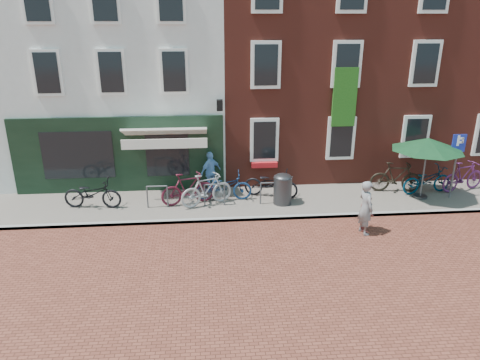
{
  "coord_description": "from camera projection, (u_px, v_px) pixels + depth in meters",
  "views": [
    {
      "loc": [
        -1.87,
        -13.59,
        6.48
      ],
      "look_at": [
        -0.62,
        0.84,
        1.17
      ],
      "focal_mm": 33.66,
      "sensor_mm": 36.0,
      "label": 1
    }
  ],
  "objects": [
    {
      "name": "boy",
      "position": [
        367.0,
        213.0,
        14.3
      ],
      "size": [
        0.53,
        0.63,
        1.14
      ],
      "primitive_type": "imported",
      "rotation": [
        0.0,
        0.0,
        1.39
      ],
      "color": "brown",
      "rests_on": "ground"
    },
    {
      "name": "cafe_person",
      "position": [
        211.0,
        172.0,
        17.09
      ],
      "size": [
        0.97,
        0.87,
        1.59
      ],
      "primitive_type": "imported",
      "rotation": [
        0.0,
        0.0,
        3.79
      ],
      "color": "#75ACE7",
      "rests_on": "sidewalk"
    },
    {
      "name": "woman",
      "position": [
        366.0,
        208.0,
        13.96
      ],
      "size": [
        0.54,
        0.71,
        1.75
      ],
      "primitive_type": "imported",
      "rotation": [
        0.0,
        0.0,
        1.77
      ],
      "color": "gray",
      "rests_on": "ground"
    },
    {
      "name": "sidewalk",
      "position": [
        282.0,
        201.0,
        16.56
      ],
      "size": [
        24.0,
        3.0,
        0.1
      ],
      "primitive_type": "cube",
      "color": "slate",
      "rests_on": "ground"
    },
    {
      "name": "bicycle_5",
      "position": [
        396.0,
        177.0,
        17.14
      ],
      "size": [
        2.02,
        0.83,
        1.18
      ],
      "primitive_type": "imported",
      "rotation": [
        0.0,
        0.0,
        1.43
      ],
      "color": "black",
      "rests_on": "sidewalk"
    },
    {
      "name": "litter_bin",
      "position": [
        283.0,
        187.0,
        16.04
      ],
      "size": [
        0.65,
        0.65,
        1.2
      ],
      "color": "#353537",
      "rests_on": "sidewalk"
    },
    {
      "name": "bicycle_7",
      "position": [
        463.0,
        176.0,
        17.23
      ],
      "size": [
        2.03,
        1.07,
        1.18
      ],
      "primitive_type": "imported",
      "rotation": [
        0.0,
        0.0,
        1.85
      ],
      "color": "#4F1C4D",
      "rests_on": "sidewalk"
    },
    {
      "name": "building_brick_mid",
      "position": [
        286.0,
        51.0,
        20.09
      ],
      "size": [
        6.0,
        8.0,
        10.0
      ],
      "primitive_type": "cube",
      "color": "maroon",
      "rests_on": "ground"
    },
    {
      "name": "building_stucco",
      "position": [
        128.0,
        64.0,
        19.69
      ],
      "size": [
        8.0,
        8.0,
        9.0
      ],
      "primitive_type": "cube",
      "color": "silver",
      "rests_on": "ground"
    },
    {
      "name": "bicycle_0",
      "position": [
        92.0,
        193.0,
        15.72
      ],
      "size": [
        2.09,
        0.94,
        1.06
      ],
      "primitive_type": "imported",
      "rotation": [
        0.0,
        0.0,
        1.45
      ],
      "color": "black",
      "rests_on": "sidewalk"
    },
    {
      "name": "bicycle_2",
      "position": [
        224.0,
        186.0,
        16.39
      ],
      "size": [
        2.04,
        0.76,
        1.06
      ],
      "primitive_type": "imported",
      "rotation": [
        0.0,
        0.0,
        1.54
      ],
      "color": "navy",
      "rests_on": "sidewalk"
    },
    {
      "name": "parking_sign",
      "position": [
        457.0,
        155.0,
        16.19
      ],
      "size": [
        0.5,
        0.07,
        2.43
      ],
      "color": "#4C4C4F",
      "rests_on": "sidewalk"
    },
    {
      "name": "ground",
      "position": [
        261.0,
        221.0,
        15.1
      ],
      "size": [
        80.0,
        80.0,
        0.0
      ],
      "primitive_type": "plane",
      "color": "brown"
    },
    {
      "name": "building_brick_right",
      "position": [
        416.0,
        50.0,
        20.57
      ],
      "size": [
        6.0,
        8.0,
        10.0
      ],
      "primitive_type": "cube",
      "color": "maroon",
      "rests_on": "ground"
    },
    {
      "name": "bicycle_1",
      "position": [
        188.0,
        189.0,
        16.0
      ],
      "size": [
        2.03,
        1.05,
        1.18
      ],
      "primitive_type": "imported",
      "rotation": [
        0.0,
        0.0,
        1.84
      ],
      "color": "#4F1423",
      "rests_on": "sidewalk"
    },
    {
      "name": "bicycle_6",
      "position": [
        427.0,
        180.0,
        17.03
      ],
      "size": [
        2.11,
        1.04,
        1.06
      ],
      "primitive_type": "imported",
      "rotation": [
        0.0,
        0.0,
        1.74
      ],
      "color": "#04324B",
      "rests_on": "sidewalk"
    },
    {
      "name": "parasol",
      "position": [
        428.0,
        142.0,
        16.04
      ],
      "size": [
        2.57,
        2.57,
        2.38
      ],
      "color": "#4C4C4F",
      "rests_on": "sidewalk"
    },
    {
      "name": "bicycle_4",
      "position": [
        271.0,
        183.0,
        16.66
      ],
      "size": [
        2.14,
        1.35,
        1.06
      ],
      "primitive_type": "imported",
      "rotation": [
        0.0,
        0.0,
        1.22
      ],
      "color": "black",
      "rests_on": "sidewalk"
    },
    {
      "name": "bicycle_3",
      "position": [
        207.0,
        190.0,
        15.91
      ],
      "size": [
        2.02,
        1.29,
        1.18
      ],
      "primitive_type": "imported",
      "rotation": [
        0.0,
        0.0,
        1.98
      ],
      "color": "#9E9FA0",
      "rests_on": "sidewalk"
    }
  ]
}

